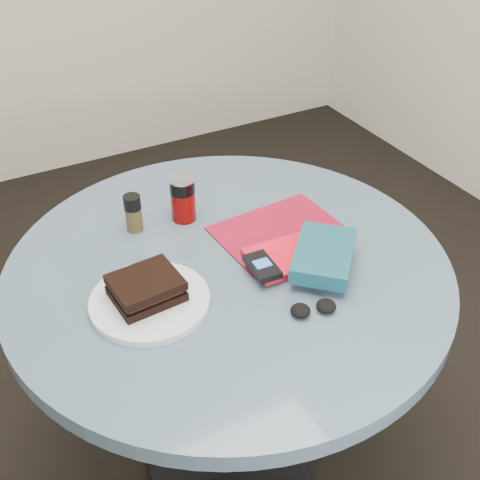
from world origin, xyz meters
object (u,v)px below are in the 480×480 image
soda_can (183,199)px  red_book (290,256)px  pepper_grinder (133,213)px  table (229,315)px  sandwich (146,288)px  magazine (280,232)px  headphones (313,308)px  mp3_player (262,266)px  novel (324,255)px  plate (150,301)px

soda_can → red_book: soda_can is taller
soda_can → pepper_grinder: soda_can is taller
table → sandwich: (-0.21, -0.04, 0.20)m
magazine → headphones: size_ratio=2.83×
headphones → mp3_player: bearing=103.0°
magazine → pepper_grinder: bearing=145.7°
magazine → red_book: (-0.04, -0.10, 0.01)m
soda_can → novel: bearing=-60.3°
pepper_grinder → headphones: pepper_grinder is taller
table → novel: 0.29m
magazine → table: bearing=-169.4°
plate → headphones: 0.33m
plate → magazine: (0.37, 0.09, -0.01)m
pepper_grinder → red_book: bearing=-46.7°
sandwich → magazine: bearing=12.6°
table → magazine: (0.16, 0.04, 0.17)m
red_book → novel: (0.05, -0.06, 0.03)m
sandwich → soda_can: 0.31m
table → headphones: 0.30m
mp3_player → headphones: size_ratio=0.92×
table → soda_can: bearing=94.5°
plate → novel: novel is taller
red_book → table: bearing=156.8°
table → plate: bearing=-166.7°
pepper_grinder → sandwich: bearing=-104.9°
magazine → red_book: size_ratio=1.55×
table → red_book: size_ratio=5.30×
table → plate: plate is taller
sandwich → headphones: sandwich is taller
plate → sandwich: size_ratio=1.73×
pepper_grinder → headphones: 0.50m
table → soda_can: 0.30m
plate → soda_can: bearing=53.2°
table → pepper_grinder: pepper_grinder is taller
soda_can → novel: (0.19, -0.33, -0.02)m
soda_can → pepper_grinder: 0.12m
headphones → pepper_grinder: bearing=115.6°
novel → table: bearing=97.1°
soda_can → red_book: (0.14, -0.27, -0.04)m
red_book → mp3_player: bearing=-164.0°
table → magazine: magazine is taller
plate → red_book: (0.33, -0.01, 0.01)m
table → headphones: size_ratio=9.66×
novel → mp3_player: bearing=115.1°
plate → mp3_player: 0.25m
sandwich → red_book: (0.33, -0.02, -0.03)m
sandwich → soda_can: soda_can is taller
table → mp3_player: bearing=-63.6°
pepper_grinder → mp3_player: size_ratio=0.99×
table → soda_can: soda_can is taller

